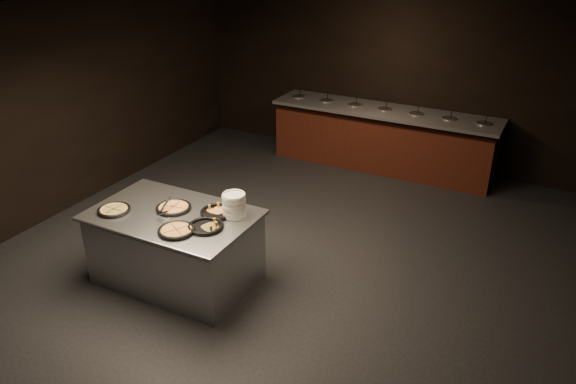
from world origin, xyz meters
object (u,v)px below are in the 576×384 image
at_px(plate_stack, 234,205).
at_px(pan_cheese_whole, 174,207).
at_px(serving_counter, 176,248).
at_px(pan_veggie_whole, 114,210).

xyz_separation_m(plate_stack, pan_cheese_whole, (-0.69, -0.17, -0.11)).
distance_m(serving_counter, pan_veggie_whole, 0.80).
height_order(plate_stack, pan_veggie_whole, plate_stack).
bearing_deg(pan_veggie_whole, plate_stack, 22.86).
height_order(serving_counter, plate_stack, plate_stack).
distance_m(pan_veggie_whole, pan_cheese_whole, 0.65).
distance_m(serving_counter, plate_stack, 0.90).
bearing_deg(serving_counter, pan_cheese_whole, 120.24).
height_order(serving_counter, pan_cheese_whole, pan_cheese_whole).
height_order(serving_counter, pan_veggie_whole, pan_veggie_whole).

